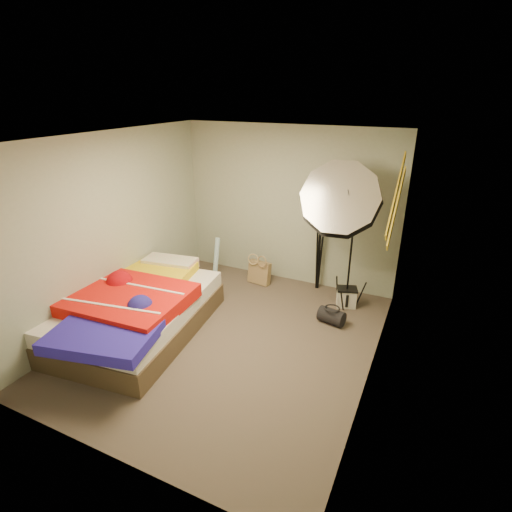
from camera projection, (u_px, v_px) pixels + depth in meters
The scene contains 15 objects.
floor at pixel (229, 339), 5.13m from camera, with size 4.00×4.00×0.00m, color brown.
ceiling at pixel (223, 138), 4.16m from camera, with size 4.00×4.00×0.00m, color silver.
wall_back at pixel (288, 207), 6.32m from camera, with size 3.50×3.50×0.00m, color #9AA391.
wall_front at pixel (96, 339), 2.98m from camera, with size 3.50×3.50×0.00m, color #9AA391.
wall_left at pixel (112, 228), 5.33m from camera, with size 4.00×4.00×0.00m, color #9AA391.
wall_right at pixel (380, 277), 3.96m from camera, with size 4.00×4.00×0.00m, color #9AA391.
tote_bag at pixel (259, 272), 6.55m from camera, with size 0.38×0.11×0.38m, color #9F8359.
wrapping_roll at pixel (216, 259), 6.67m from camera, with size 0.08×0.08×0.71m, color #6DB8D9.
camera_case at pixel (346, 298), 5.86m from camera, with size 0.27×0.19×0.27m, color beige.
duffel_bag at pixel (331, 316), 5.44m from camera, with size 0.21×0.21×0.35m, color black.
wall_stripe_upper at pixel (396, 194), 4.20m from camera, with size 0.02×1.10×0.10m, color gold.
wall_stripe_lower at pixel (396, 207), 4.48m from camera, with size 0.02×1.10×0.10m, color gold.
bed at pixel (135, 309), 5.19m from camera, with size 1.87×2.54×0.65m.
photo_umbrella at pixel (341, 201), 5.22m from camera, with size 1.29×0.91×2.26m.
camera_tripod at pixel (319, 248), 6.19m from camera, with size 0.07×0.07×1.20m.
Camera 1 is at (2.15, -3.76, 2.97)m, focal length 28.00 mm.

